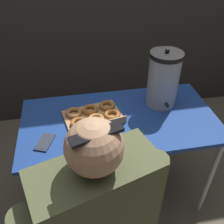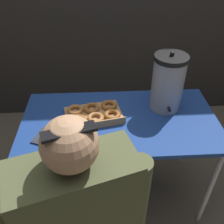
% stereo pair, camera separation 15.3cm
% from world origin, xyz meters
% --- Properties ---
extents(ground_plane, '(12.00, 12.00, 0.00)m').
position_xyz_m(ground_plane, '(0.00, 0.00, 0.00)').
color(ground_plane, brown).
extents(folding_table, '(1.23, 0.64, 0.75)m').
position_xyz_m(folding_table, '(0.00, 0.00, 0.70)').
color(folding_table, navy).
rests_on(folding_table, ground).
extents(donut_box, '(0.39, 0.31, 0.05)m').
position_xyz_m(donut_box, '(-0.16, 0.04, 0.77)').
color(donut_box, tan).
rests_on(donut_box, folding_table).
extents(coffee_urn, '(0.21, 0.23, 0.39)m').
position_xyz_m(coffee_urn, '(0.31, 0.12, 0.94)').
color(coffee_urn, '#939399').
rests_on(coffee_urn, folding_table).
extents(cell_phone, '(0.12, 0.16, 0.01)m').
position_xyz_m(cell_phone, '(-0.46, -0.13, 0.76)').
color(cell_phone, '#2D334C').
rests_on(cell_phone, folding_table).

